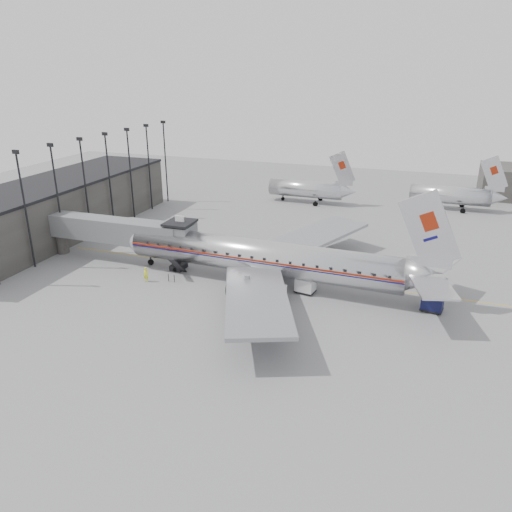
{
  "coord_description": "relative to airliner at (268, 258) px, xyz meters",
  "views": [
    {
      "loc": [
        20.04,
        -49.7,
        24.79
      ],
      "look_at": [
        1.41,
        3.45,
        3.2
      ],
      "focal_mm": 35.0,
      "sensor_mm": 36.0,
      "label": 1
    }
  ],
  "objects": [
    {
      "name": "distant_aircraft_mid",
      "position": [
        21.11,
        43.03,
        -0.62
      ],
      "size": [
        16.39,
        3.2,
        10.26
      ],
      "color": "silver",
      "rests_on": "ground"
    },
    {
      "name": "baggage_cart_white",
      "position": [
        4.9,
        -0.97,
        -2.43
      ],
      "size": [
        2.45,
        2.02,
        1.73
      ],
      "rotation": [
        0.0,
        0.0,
        -0.16
      ],
      "color": "silver",
      "rests_on": "ground"
    },
    {
      "name": "distant_aircraft_near",
      "position": [
        -4.89,
        39.03,
        -0.62
      ],
      "size": [
        16.39,
        3.2,
        10.26
      ],
      "color": "silver",
      "rests_on": "ground"
    },
    {
      "name": "airliner",
      "position": [
        0.0,
        0.0,
        0.0
      ],
      "size": [
        42.16,
        39.03,
        13.33
      ],
      "rotation": [
        0.0,
        0.0,
        -0.04
      ],
      "color": "silver",
      "rests_on": "ground"
    },
    {
      "name": "baggage_cart_navy",
      "position": [
        18.9,
        -0.97,
        -2.41
      ],
      "size": [
        2.52,
        2.08,
        1.78
      ],
      "rotation": [
        0.0,
        0.0,
        -0.17
      ],
      "color": "#0D0F36",
      "rests_on": "ground"
    },
    {
      "name": "ramp_worker",
      "position": [
        -14.23,
        -4.35,
        -2.44
      ],
      "size": [
        0.69,
        0.48,
        1.83
      ],
      "primitive_type": "imported",
      "rotation": [
        0.0,
        0.0,
        -0.06
      ],
      "color": "yellow",
      "rests_on": "ground"
    },
    {
      "name": "floodlight_masts",
      "position": [
        -30.6,
        10.03,
        5.01
      ],
      "size": [
        0.9,
        42.25,
        15.25
      ],
      "color": "black",
      "rests_on": "ground"
    },
    {
      "name": "terminal",
      "position": [
        -37.1,
        7.03,
        0.65
      ],
      "size": [
        12.0,
        46.0,
        8.0
      ],
      "primitive_type": "cube",
      "color": "#373432",
      "rests_on": "ground"
    },
    {
      "name": "ground",
      "position": [
        -3.1,
        -2.97,
        -3.35
      ],
      "size": [
        160.0,
        160.0,
        0.0
      ],
      "primitive_type": "plane",
      "color": "slate",
      "rests_on": "ground"
    },
    {
      "name": "service_van",
      "position": [
        1.27,
        -4.96,
        -2.19
      ],
      "size": [
        4.87,
        2.36,
        2.21
      ],
      "rotation": [
        0.0,
        0.0,
        -0.12
      ],
      "color": "white",
      "rests_on": "ground"
    },
    {
      "name": "apron_line",
      "position": [
        -0.1,
        3.03,
        -3.35
      ],
      "size": [
        60.0,
        0.15,
        0.01
      ],
      "primitive_type": "cube",
      "rotation": [
        0.0,
        0.0,
        1.57
      ],
      "color": "gold",
      "rests_on": "ground"
    },
    {
      "name": "jet_bridge",
      "position": [
        -19.76,
        0.7,
        0.83
      ],
      "size": [
        21.0,
        6.2,
        7.1
      ],
      "color": "#5A5C5E",
      "rests_on": "ground"
    }
  ]
}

